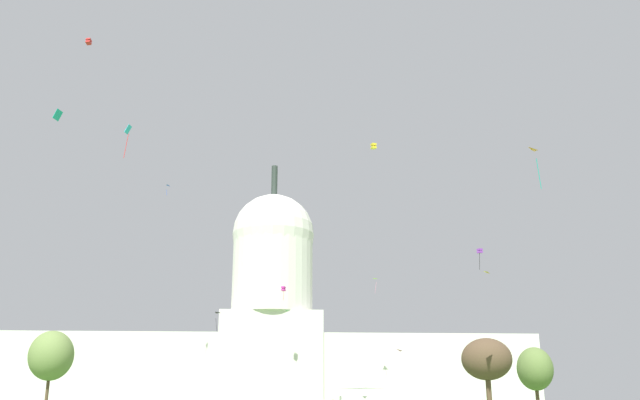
% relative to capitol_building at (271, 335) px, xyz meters
% --- Properties ---
extents(capitol_building, '(146.39, 23.75, 69.50)m').
position_rel_capitol_building_xyz_m(capitol_building, '(0.00, 0.00, 0.00)').
color(capitol_building, silver).
rests_on(capitol_building, ground_plane).
extents(event_tent, '(6.78, 6.04, 5.84)m').
position_rel_capitol_building_xyz_m(event_tent, '(14.30, -87.72, -16.31)').
color(event_tent, white).
rests_on(event_tent, ground_plane).
extents(tree_west_near, '(10.38, 10.24, 12.84)m').
position_rel_capitol_building_xyz_m(tree_west_near, '(-35.64, -76.28, -10.54)').
color(tree_west_near, brown).
rests_on(tree_west_near, ground_plane).
extents(tree_east_mid, '(7.33, 8.32, 11.13)m').
position_rel_capitol_building_xyz_m(tree_east_mid, '(48.70, -68.55, -12.09)').
color(tree_east_mid, brown).
rests_on(tree_east_mid, ground_plane).
extents(tree_east_far, '(9.45, 8.37, 11.46)m').
position_rel_capitol_building_xyz_m(tree_east_far, '(35.39, -82.89, -11.27)').
color(tree_east_far, brown).
rests_on(tree_east_far, ground_plane).
extents(kite_magenta_mid, '(1.28, 1.30, 3.48)m').
position_rel_capitol_building_xyz_m(kite_magenta_mid, '(2.97, -23.71, 9.29)').
color(kite_magenta_mid, '#D1339E').
extents(kite_gold_mid, '(1.63, 1.88, 0.41)m').
position_rel_capitol_building_xyz_m(kite_gold_mid, '(31.56, -96.18, 0.28)').
color(kite_gold_mid, gold).
extents(kite_orange_mid, '(1.40, 1.43, 3.78)m').
position_rel_capitol_building_xyz_m(kite_orange_mid, '(27.36, -130.62, 5.91)').
color(kite_orange_mid, orange).
extents(kite_black_mid, '(1.52, 1.84, 3.89)m').
position_rel_capitol_building_xyz_m(kite_black_mid, '(-12.63, -34.58, 1.12)').
color(kite_black_mid, black).
extents(kite_cyan_mid, '(0.80, 0.66, 4.47)m').
position_rel_capitol_building_xyz_m(kite_cyan_mid, '(-17.80, -112.46, 14.58)').
color(kite_cyan_mid, '#33BCDB').
extents(kite_yellow_high, '(0.93, 0.93, 0.88)m').
position_rel_capitol_building_xyz_m(kite_yellow_high, '(16.47, -91.78, 21.70)').
color(kite_yellow_high, yellow).
extents(kite_turquoise_high, '(1.00, 1.11, 1.37)m').
position_rel_capitol_building_xyz_m(kite_turquoise_high, '(-27.33, -110.50, 17.71)').
color(kite_turquoise_high, teal).
extents(kite_pink_low, '(0.88, 1.42, 0.40)m').
position_rel_capitol_building_xyz_m(kite_pink_low, '(20.10, -86.10, -10.31)').
color(kite_pink_low, pink).
extents(kite_blue_high, '(0.98, 1.41, 2.27)m').
position_rel_capitol_building_xyz_m(kite_blue_high, '(-25.19, -38.77, 30.76)').
color(kite_blue_high, blue).
extents(kite_red_high, '(0.93, 0.98, 1.04)m').
position_rel_capitol_building_xyz_m(kite_red_high, '(-30.58, -90.85, 39.43)').
color(kite_red_high, red).
extents(kite_violet_mid, '(1.11, 1.10, 3.88)m').
position_rel_capitol_building_xyz_m(kite_violet_mid, '(38.30, -73.78, 8.60)').
color(kite_violet_mid, purple).
extents(kite_green_low, '(1.15, 1.45, 0.19)m').
position_rel_capitol_building_xyz_m(kite_green_low, '(3.61, -80.74, -3.81)').
color(kite_green_low, green).
extents(kite_lime_mid, '(1.10, 0.89, 3.59)m').
position_rel_capitol_building_xyz_m(kite_lime_mid, '(25.68, -26.62, 11.11)').
color(kite_lime_mid, '#8CD133').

